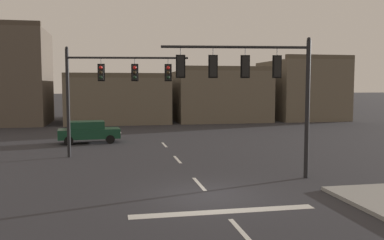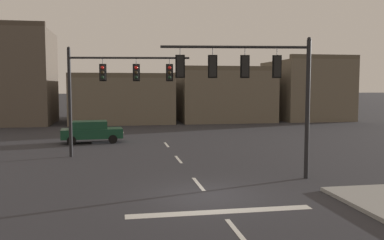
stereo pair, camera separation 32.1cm
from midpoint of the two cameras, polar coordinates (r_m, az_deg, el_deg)
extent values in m
plane|color=#2B2B30|center=(16.18, 1.90, -10.43)|extent=(400.00, 400.00, 0.00)
cube|color=silver|center=(14.31, 3.74, -12.47)|extent=(6.40, 0.50, 0.01)
cube|color=silver|center=(12.49, 6.16, -15.11)|extent=(0.16, 2.40, 0.01)
cube|color=silver|center=(18.07, 0.47, -8.79)|extent=(0.16, 2.40, 0.01)
cube|color=silver|center=(23.85, -2.42, -5.45)|extent=(0.16, 2.40, 0.01)
cube|color=silver|center=(29.72, -4.15, -3.41)|extent=(0.16, 2.40, 0.01)
cylinder|color=black|center=(19.45, 15.14, 1.34)|extent=(0.20, 0.20, 6.26)
cylinder|color=black|center=(18.68, 5.54, 9.97)|extent=(6.58, 0.95, 0.12)
sphere|color=black|center=(19.52, 15.35, 10.69)|extent=(0.18, 0.18, 0.18)
cylinder|color=#56565B|center=(19.05, 11.16, 9.09)|extent=(0.03, 0.03, 0.35)
cube|color=black|center=(19.01, 11.13, 7.21)|extent=(0.33, 0.28, 0.90)
sphere|color=red|center=(19.15, 11.04, 8.04)|extent=(0.20, 0.20, 0.20)
sphere|color=#2D2314|center=(19.14, 11.03, 7.20)|extent=(0.20, 0.20, 0.20)
sphere|color=black|center=(19.13, 11.02, 6.36)|extent=(0.20, 0.20, 0.20)
cube|color=black|center=(18.99, 11.15, 7.22)|extent=(0.42, 0.08, 1.02)
cylinder|color=#56565B|center=(18.73, 6.85, 9.22)|extent=(0.03, 0.03, 0.35)
cube|color=black|center=(18.70, 6.83, 7.31)|extent=(0.33, 0.28, 0.90)
sphere|color=red|center=(18.84, 6.77, 8.15)|extent=(0.20, 0.20, 0.20)
sphere|color=#2D2314|center=(18.82, 6.76, 7.30)|extent=(0.20, 0.20, 0.20)
sphere|color=black|center=(18.81, 6.75, 6.44)|extent=(0.20, 0.20, 0.20)
cube|color=black|center=(18.68, 6.84, 7.31)|extent=(0.42, 0.08, 1.02)
cylinder|color=#56565B|center=(18.53, 2.42, 9.30)|extent=(0.03, 0.03, 0.35)
cube|color=black|center=(18.49, 2.41, 7.37)|extent=(0.33, 0.28, 0.90)
sphere|color=red|center=(18.63, 2.37, 8.22)|extent=(0.20, 0.20, 0.20)
sphere|color=#2D2314|center=(18.62, 2.36, 7.35)|extent=(0.20, 0.20, 0.20)
sphere|color=black|center=(18.61, 2.36, 6.49)|extent=(0.20, 0.20, 0.20)
cube|color=black|center=(18.47, 2.41, 7.37)|extent=(0.42, 0.08, 1.02)
cylinder|color=#56565B|center=(18.43, -2.10, 9.33)|extent=(0.03, 0.03, 0.35)
cube|color=black|center=(18.39, -2.09, 7.38)|extent=(0.33, 0.28, 0.90)
sphere|color=red|center=(18.53, -2.11, 8.24)|extent=(0.20, 0.20, 0.20)
sphere|color=#2D2314|center=(18.52, -2.10, 7.37)|extent=(0.20, 0.20, 0.20)
sphere|color=black|center=(18.51, -2.10, 6.50)|extent=(0.20, 0.20, 0.20)
cube|color=black|center=(18.37, -2.09, 7.39)|extent=(0.42, 0.08, 1.02)
cylinder|color=black|center=(25.38, -17.06, 2.18)|extent=(0.20, 0.20, 6.36)
cylinder|color=black|center=(24.81, -9.19, 8.46)|extent=(7.01, 1.06, 0.12)
sphere|color=black|center=(25.45, -17.24, 9.47)|extent=(0.18, 0.18, 0.18)
cylinder|color=#56565B|center=(25.01, -12.79, 7.83)|extent=(0.03, 0.03, 0.35)
cube|color=black|center=(24.98, -12.77, 6.40)|extent=(0.33, 0.28, 0.90)
sphere|color=red|center=(24.86, -12.83, 7.06)|extent=(0.20, 0.20, 0.20)
sphere|color=#2D2314|center=(24.85, -12.81, 6.41)|extent=(0.20, 0.20, 0.20)
sphere|color=black|center=(24.84, -12.80, 5.76)|extent=(0.20, 0.20, 0.20)
cube|color=black|center=(25.00, -12.76, 6.40)|extent=(0.42, 0.09, 1.02)
cylinder|color=#56565B|center=(24.76, -8.27, 7.93)|extent=(0.03, 0.03, 0.35)
cube|color=black|center=(24.74, -8.25, 6.49)|extent=(0.33, 0.28, 0.90)
sphere|color=red|center=(24.62, -8.29, 7.15)|extent=(0.20, 0.20, 0.20)
sphere|color=#2D2314|center=(24.61, -8.28, 6.49)|extent=(0.20, 0.20, 0.20)
sphere|color=black|center=(24.60, -8.27, 5.84)|extent=(0.20, 0.20, 0.20)
cube|color=black|center=(24.76, -8.25, 6.48)|extent=(0.42, 0.09, 1.02)
cylinder|color=#56565B|center=(24.68, -3.69, 7.98)|extent=(0.03, 0.03, 0.35)
cube|color=black|center=(24.65, -3.68, 6.53)|extent=(0.33, 0.28, 0.90)
sphere|color=red|center=(24.53, -3.69, 7.20)|extent=(0.20, 0.20, 0.20)
sphere|color=#2D2314|center=(24.52, -3.68, 6.54)|extent=(0.20, 0.20, 0.20)
sphere|color=black|center=(24.51, -3.68, 5.88)|extent=(0.20, 0.20, 0.20)
cube|color=black|center=(24.67, -3.68, 6.53)|extent=(0.42, 0.09, 1.02)
cube|color=#143D28|center=(31.47, -14.25, -1.81)|extent=(4.53, 2.15, 0.70)
cube|color=#143D28|center=(31.40, -14.55, -0.68)|extent=(2.59, 1.79, 0.56)
cube|color=#2D3842|center=(31.42, -13.15, -0.68)|extent=(0.37, 1.54, 0.47)
cube|color=#2D3842|center=(31.40, -16.68, -0.76)|extent=(0.34, 1.53, 0.46)
cylinder|color=black|center=(32.42, -11.71, -2.25)|extent=(0.66, 0.27, 0.64)
cylinder|color=black|center=(30.74, -11.49, -2.63)|extent=(0.66, 0.27, 0.64)
cylinder|color=black|center=(32.36, -16.85, -2.37)|extent=(0.66, 0.27, 0.64)
cylinder|color=black|center=(30.67, -16.91, -2.76)|extent=(0.66, 0.27, 0.64)
sphere|color=silver|center=(32.16, -10.39, -1.51)|extent=(0.16, 0.16, 0.16)
sphere|color=silver|center=(31.02, -10.20, -1.74)|extent=(0.16, 0.16, 0.16)
cube|color=maroon|center=(31.48, -18.23, -1.76)|extent=(0.15, 1.37, 0.12)
cube|color=brown|center=(49.36, -24.76, 5.32)|extent=(9.31, 8.37, 10.13)
cube|color=#665B4C|center=(50.80, -10.38, 2.78)|extent=(11.28, 13.97, 5.03)
cube|color=brown|center=(44.10, -10.33, 6.08)|extent=(11.28, 0.60, 0.50)
cube|color=#665B4C|center=(50.64, 3.31, 3.31)|extent=(10.69, 10.54, 5.85)
cube|color=brown|center=(45.86, 4.88, 7.11)|extent=(10.69, 0.60, 0.50)
cube|color=#665B4C|center=(54.26, 14.57, 3.99)|extent=(8.35, 10.34, 7.22)
cube|color=brown|center=(50.01, 17.09, 8.30)|extent=(8.35, 0.60, 0.50)
camera|label=1|loc=(0.16, -90.47, -0.04)|focal=38.72mm
camera|label=2|loc=(0.16, 89.53, 0.04)|focal=38.72mm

